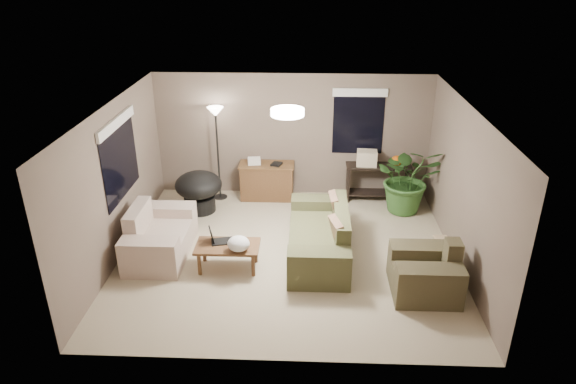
{
  "coord_description": "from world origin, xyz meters",
  "views": [
    {
      "loc": [
        0.31,
        -7.37,
        4.53
      ],
      "look_at": [
        0.0,
        0.2,
        1.05
      ],
      "focal_mm": 32.0,
      "sensor_mm": 36.0,
      "label": 1
    }
  ],
  "objects_px": {
    "console_table": "(378,180)",
    "floor_lamp": "(216,123)",
    "loveseat": "(159,238)",
    "cat_scratching_post": "(439,254)",
    "houseplant": "(407,185)",
    "armchair": "(426,274)",
    "papasan_chair": "(199,189)",
    "desk": "(267,181)",
    "main_sofa": "(321,238)",
    "coffee_table": "(228,249)"
  },
  "relations": [
    {
      "from": "floor_lamp",
      "to": "cat_scratching_post",
      "type": "relative_size",
      "value": 3.82
    },
    {
      "from": "main_sofa",
      "to": "loveseat",
      "type": "distance_m",
      "value": 2.69
    },
    {
      "from": "desk",
      "to": "papasan_chair",
      "type": "height_order",
      "value": "papasan_chair"
    },
    {
      "from": "houseplant",
      "to": "armchair",
      "type": "bearing_deg",
      "value": -93.49
    },
    {
      "from": "papasan_chair",
      "to": "floor_lamp",
      "type": "xyz_separation_m",
      "value": [
        0.3,
        0.62,
        1.13
      ]
    },
    {
      "from": "cat_scratching_post",
      "to": "loveseat",
      "type": "bearing_deg",
      "value": 177.65
    },
    {
      "from": "papasan_chair",
      "to": "houseplant",
      "type": "bearing_deg",
      "value": 2.44
    },
    {
      "from": "desk",
      "to": "houseplant",
      "type": "distance_m",
      "value": 2.79
    },
    {
      "from": "houseplant",
      "to": "cat_scratching_post",
      "type": "height_order",
      "value": "houseplant"
    },
    {
      "from": "coffee_table",
      "to": "desk",
      "type": "xyz_separation_m",
      "value": [
        0.41,
        2.65,
        0.02
      ]
    },
    {
      "from": "main_sofa",
      "to": "papasan_chair",
      "type": "height_order",
      "value": "main_sofa"
    },
    {
      "from": "coffee_table",
      "to": "desk",
      "type": "height_order",
      "value": "desk"
    },
    {
      "from": "console_table",
      "to": "papasan_chair",
      "type": "bearing_deg",
      "value": -169.34
    },
    {
      "from": "main_sofa",
      "to": "loveseat",
      "type": "height_order",
      "value": "same"
    },
    {
      "from": "armchair",
      "to": "floor_lamp",
      "type": "distance_m",
      "value": 4.9
    },
    {
      "from": "armchair",
      "to": "coffee_table",
      "type": "distance_m",
      "value": 3.04
    },
    {
      "from": "main_sofa",
      "to": "floor_lamp",
      "type": "bearing_deg",
      "value": 133.66
    },
    {
      "from": "coffee_table",
      "to": "cat_scratching_post",
      "type": "relative_size",
      "value": 2.0
    },
    {
      "from": "console_table",
      "to": "houseplant",
      "type": "relative_size",
      "value": 0.95
    },
    {
      "from": "loveseat",
      "to": "floor_lamp",
      "type": "xyz_separation_m",
      "value": [
        0.66,
        2.22,
        1.3
      ]
    },
    {
      "from": "main_sofa",
      "to": "cat_scratching_post",
      "type": "bearing_deg",
      "value": -8.54
    },
    {
      "from": "houseplant",
      "to": "console_table",
      "type": "bearing_deg",
      "value": 135.8
    },
    {
      "from": "main_sofa",
      "to": "papasan_chair",
      "type": "relative_size",
      "value": 2.3
    },
    {
      "from": "main_sofa",
      "to": "cat_scratching_post",
      "type": "xyz_separation_m",
      "value": [
        1.88,
        -0.28,
        -0.08
      ]
    },
    {
      "from": "coffee_table",
      "to": "papasan_chair",
      "type": "height_order",
      "value": "papasan_chair"
    },
    {
      "from": "cat_scratching_post",
      "to": "papasan_chair",
      "type": "bearing_deg",
      "value": 156.94
    },
    {
      "from": "armchair",
      "to": "houseplant",
      "type": "xyz_separation_m",
      "value": [
        0.16,
        2.67,
        0.24
      ]
    },
    {
      "from": "cat_scratching_post",
      "to": "desk",
      "type": "bearing_deg",
      "value": 140.51
    },
    {
      "from": "console_table",
      "to": "floor_lamp",
      "type": "xyz_separation_m",
      "value": [
        -3.21,
        -0.04,
        1.16
      ]
    },
    {
      "from": "floor_lamp",
      "to": "armchair",
      "type": "bearing_deg",
      "value": -41.25
    },
    {
      "from": "console_table",
      "to": "loveseat",
      "type": "bearing_deg",
      "value": -149.65
    },
    {
      "from": "desk",
      "to": "floor_lamp",
      "type": "relative_size",
      "value": 0.58
    },
    {
      "from": "loveseat",
      "to": "coffee_table",
      "type": "bearing_deg",
      "value": -18.57
    },
    {
      "from": "loveseat",
      "to": "floor_lamp",
      "type": "distance_m",
      "value": 2.66
    },
    {
      "from": "desk",
      "to": "cat_scratching_post",
      "type": "bearing_deg",
      "value": -39.49
    },
    {
      "from": "armchair",
      "to": "papasan_chair",
      "type": "xyz_separation_m",
      "value": [
        -3.85,
        2.5,
        0.17
      ]
    },
    {
      "from": "loveseat",
      "to": "cat_scratching_post",
      "type": "xyz_separation_m",
      "value": [
        4.57,
        -0.19,
        -0.08
      ]
    },
    {
      "from": "loveseat",
      "to": "cat_scratching_post",
      "type": "height_order",
      "value": "loveseat"
    },
    {
      "from": "loveseat",
      "to": "desk",
      "type": "height_order",
      "value": "loveseat"
    },
    {
      "from": "cat_scratching_post",
      "to": "main_sofa",
      "type": "bearing_deg",
      "value": 171.46
    },
    {
      "from": "loveseat",
      "to": "cat_scratching_post",
      "type": "distance_m",
      "value": 4.58
    },
    {
      "from": "armchair",
      "to": "papasan_chair",
      "type": "height_order",
      "value": "armchair"
    },
    {
      "from": "armchair",
      "to": "houseplant",
      "type": "distance_m",
      "value": 2.68
    },
    {
      "from": "desk",
      "to": "coffee_table",
      "type": "bearing_deg",
      "value": -98.87
    },
    {
      "from": "coffee_table",
      "to": "desk",
      "type": "bearing_deg",
      "value": 81.13
    },
    {
      "from": "coffee_table",
      "to": "papasan_chair",
      "type": "bearing_deg",
      "value": 112.95
    },
    {
      "from": "coffee_table",
      "to": "houseplant",
      "type": "bearing_deg",
      "value": 34.66
    },
    {
      "from": "armchair",
      "to": "cat_scratching_post",
      "type": "relative_size",
      "value": 2.0
    },
    {
      "from": "coffee_table",
      "to": "desk",
      "type": "relative_size",
      "value": 0.91
    },
    {
      "from": "houseplant",
      "to": "cat_scratching_post",
      "type": "bearing_deg",
      "value": -84.19
    }
  ]
}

